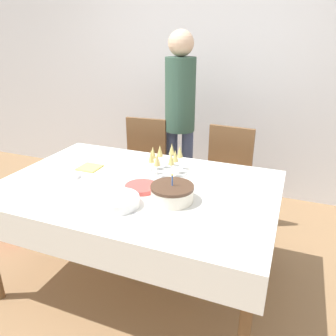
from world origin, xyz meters
TOP-DOWN VIEW (x-y plane):
  - ground_plane at (0.00, 0.00)m, footprint 12.00×12.00m
  - wall_back at (0.00, 1.80)m, footprint 8.00×0.05m
  - dining_table at (0.00, 0.00)m, footprint 1.79×1.20m
  - dining_chair_far_left at (-0.40, 0.92)m, footprint 0.45×0.45m
  - dining_chair_far_right at (0.40, 0.92)m, footprint 0.45×0.45m
  - birthday_cake at (0.30, -0.12)m, footprint 0.26×0.26m
  - champagne_tray at (0.09, 0.26)m, footprint 0.33×0.33m
  - plate_stack_main at (0.02, -0.30)m, footprint 0.25×0.25m
  - plate_stack_dessert at (0.06, -0.05)m, footprint 0.21×0.21m
  - cake_knife at (0.25, -0.32)m, footprint 0.30×0.07m
  - fork_pile at (-0.49, -0.07)m, footprint 0.18×0.09m
  - napkin_pile at (-0.45, 0.12)m, footprint 0.15×0.15m
  - person_standing at (-0.11, 1.13)m, footprint 0.28×0.28m
  - gift_bag at (-1.23, 0.06)m, footprint 0.25×0.15m

SIDE VIEW (x-z plane):
  - ground_plane at x=0.00m, z-range 0.00..0.00m
  - gift_bag at x=-1.23m, z-range 0.00..0.34m
  - dining_chair_far_left at x=-0.40m, z-range 0.04..0.99m
  - dining_chair_far_right at x=0.40m, z-range 0.04..0.99m
  - dining_table at x=0.00m, z-range 0.29..1.06m
  - cake_knife at x=0.25m, z-range 0.78..0.78m
  - napkin_pile at x=-0.45m, z-range 0.78..0.79m
  - fork_pile at x=-0.49m, z-range 0.78..0.80m
  - plate_stack_dessert at x=0.06m, z-range 0.78..0.80m
  - plate_stack_main at x=0.02m, z-range 0.78..0.83m
  - birthday_cake at x=0.30m, z-range 0.74..0.91m
  - champagne_tray at x=0.09m, z-range 0.78..0.96m
  - person_standing at x=-0.11m, z-range 0.19..1.92m
  - wall_back at x=0.00m, z-range 0.00..2.70m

